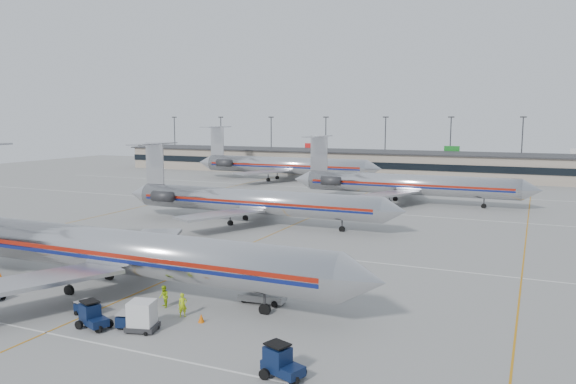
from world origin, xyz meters
The scene contains 18 objects.
ground centered at (0.00, 0.00, 0.00)m, with size 260.00×260.00×0.00m, color gray.
apron_markings centered at (0.00, 10.00, 0.01)m, with size 160.00×0.15×0.02m, color silver.
terminal centered at (0.00, 97.97, 3.16)m, with size 162.00×17.00×6.25m.
light_mast_row centered at (0.00, 112.00, 8.58)m, with size 163.60×0.40×15.28m.
jet_foreground centered at (-2.98, -8.42, 3.62)m, with size 47.72×28.10×12.49m.
jet_second_row centered at (-6.08, 23.83, 3.27)m, with size 43.06×25.36×11.27m.
jet_third_row centered at (9.63, 51.90, 3.42)m, with size 43.10×26.51×11.79m.
jet_back_row centered at (-24.96, 75.60, 3.76)m, with size 47.35×29.12×12.95m.
tug_center centered at (2.35, -16.00, 0.91)m, with size 2.73×2.08×1.99m.
tug_right centered at (17.84, -17.57, 0.93)m, with size 2.80×2.06×2.05m.
cart_inner centered at (-0.05, -13.99, 0.53)m, with size 1.96×1.52×1.00m.
cart_outer centered at (4.95, -14.84, 0.61)m, with size 2.35×1.94×1.15m.
uld_container centered at (5.93, -14.96, 1.09)m, with size 2.42×2.18×2.16m.
belt_loader centered at (11.06, -6.18, 0.63)m, with size 4.52×1.61×2.36m.
ramp_worker_near centered at (6.90, -11.43, 0.91)m, with size 0.66×0.43×1.81m, color #AECE13.
ramp_worker_far centered at (4.34, -10.29, 0.88)m, with size 0.86×0.67×1.76m, color #A3CF13.
cone_right centered at (8.82, -11.89, 0.32)m, with size 0.47×0.47×0.65m, color #D45C07.
cone_left centered at (-14.26, -10.11, 0.33)m, with size 0.48×0.48×0.65m, color #D45C07.
Camera 1 is at (30.70, -45.43, 14.90)m, focal length 35.00 mm.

